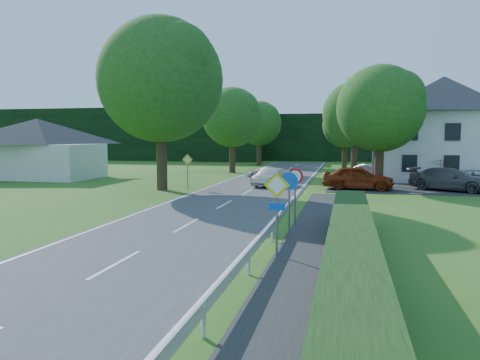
% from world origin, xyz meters
% --- Properties ---
extents(road, '(7.00, 80.00, 0.04)m').
position_xyz_m(road, '(0.00, 20.00, 0.02)').
color(road, '#3C3B3E').
rests_on(road, ground).
extents(footpath, '(1.50, 44.00, 0.04)m').
position_xyz_m(footpath, '(4.95, 2.00, 0.02)').
color(footpath, black).
rests_on(footpath, ground).
extents(parking_pad, '(14.00, 16.00, 0.04)m').
position_xyz_m(parking_pad, '(12.00, 33.00, 0.02)').
color(parking_pad, black).
rests_on(parking_pad, ground).
extents(line_edge_left, '(0.12, 80.00, 0.01)m').
position_xyz_m(line_edge_left, '(-3.25, 20.00, 0.04)').
color(line_edge_left, white).
rests_on(line_edge_left, road).
extents(line_edge_right, '(0.12, 80.00, 0.01)m').
position_xyz_m(line_edge_right, '(3.25, 20.00, 0.04)').
color(line_edge_right, white).
rests_on(line_edge_right, road).
extents(line_centre, '(0.12, 80.00, 0.01)m').
position_xyz_m(line_centre, '(0.00, 20.00, 0.04)').
color(line_centre, white).
rests_on(line_centre, road).
extents(tree_main, '(9.40, 9.40, 11.64)m').
position_xyz_m(tree_main, '(-6.00, 24.00, 5.82)').
color(tree_main, '#1C4D17').
rests_on(tree_main, ground).
extents(tree_left_far, '(7.00, 7.00, 8.58)m').
position_xyz_m(tree_left_far, '(-5.00, 40.00, 4.29)').
color(tree_left_far, '#1C4D17').
rests_on(tree_left_far, ground).
extents(tree_right_far, '(7.40, 7.40, 9.09)m').
position_xyz_m(tree_right_far, '(7.00, 42.00, 4.54)').
color(tree_right_far, '#1C4D17').
rests_on(tree_right_far, ground).
extents(tree_left_back, '(6.60, 6.60, 8.07)m').
position_xyz_m(tree_left_back, '(-4.50, 52.00, 4.04)').
color(tree_left_back, '#1C4D17').
rests_on(tree_left_back, ground).
extents(tree_right_back, '(6.20, 6.20, 7.56)m').
position_xyz_m(tree_right_back, '(6.00, 50.00, 3.78)').
color(tree_right_back, '#1C4D17').
rests_on(tree_right_back, ground).
extents(tree_right_mid, '(7.00, 7.00, 8.58)m').
position_xyz_m(tree_right_mid, '(8.50, 28.00, 4.29)').
color(tree_right_mid, '#1C4D17').
rests_on(tree_right_mid, ground).
extents(treeline_left, '(44.00, 6.00, 8.00)m').
position_xyz_m(treeline_left, '(-28.00, 62.00, 4.00)').
color(treeline_left, black).
rests_on(treeline_left, ground).
extents(treeline_right, '(30.00, 5.00, 7.00)m').
position_xyz_m(treeline_right, '(8.00, 66.00, 3.50)').
color(treeline_right, black).
rests_on(treeline_right, ground).
extents(bungalow_left, '(11.00, 6.50, 5.20)m').
position_xyz_m(bungalow_left, '(-20.00, 30.00, 2.71)').
color(bungalow_left, silver).
rests_on(bungalow_left, ground).
extents(house_white, '(10.60, 8.40, 8.60)m').
position_xyz_m(house_white, '(14.00, 36.00, 4.41)').
color(house_white, silver).
rests_on(house_white, ground).
extents(streetlight, '(2.03, 0.18, 8.00)m').
position_xyz_m(streetlight, '(8.06, 30.00, 4.46)').
color(streetlight, slate).
rests_on(streetlight, ground).
extents(sign_priority_right, '(0.78, 0.09, 2.59)m').
position_xyz_m(sign_priority_right, '(4.30, 7.98, 1.80)').
color(sign_priority_right, slate).
rests_on(sign_priority_right, ground).
extents(sign_roundabout, '(0.64, 0.08, 2.37)m').
position_xyz_m(sign_roundabout, '(4.30, 10.98, 1.67)').
color(sign_roundabout, slate).
rests_on(sign_roundabout, ground).
extents(sign_speed_limit, '(0.64, 0.11, 2.37)m').
position_xyz_m(sign_speed_limit, '(4.30, 12.97, 1.77)').
color(sign_speed_limit, slate).
rests_on(sign_speed_limit, ground).
extents(sign_priority_left, '(0.78, 0.09, 2.44)m').
position_xyz_m(sign_priority_left, '(-4.50, 24.98, 1.72)').
color(sign_priority_left, slate).
rests_on(sign_priority_left, ground).
extents(moving_car, '(2.30, 4.19, 1.31)m').
position_xyz_m(moving_car, '(0.90, 27.74, 0.70)').
color(moving_car, '#A6A7AB').
rests_on(moving_car, road).
extents(motorcycle, '(0.90, 1.91, 0.96)m').
position_xyz_m(motorcycle, '(-1.20, 32.37, 0.52)').
color(motorcycle, black).
rests_on(motorcycle, road).
extents(parked_car_red, '(4.86, 2.23, 1.61)m').
position_xyz_m(parked_car_red, '(7.08, 26.95, 0.85)').
color(parked_car_red, maroon).
rests_on(parked_car_red, parking_pad).
extents(parked_car_silver_a, '(4.11, 1.61, 1.33)m').
position_xyz_m(parked_car_silver_a, '(8.33, 33.91, 0.71)').
color(parked_car_silver_a, '#A4A3A8').
rests_on(parked_car_silver_a, parking_pad).
extents(parked_car_grey, '(5.63, 4.32, 1.52)m').
position_xyz_m(parked_car_grey, '(13.06, 27.57, 0.80)').
color(parked_car_grey, '#49494E').
rests_on(parked_car_grey, parking_pad).
extents(parked_car_silver_b, '(4.53, 2.29, 1.23)m').
position_xyz_m(parked_car_silver_b, '(15.56, 30.44, 0.65)').
color(parked_car_silver_b, '#9F9FA5').
rests_on(parked_car_silver_b, parking_pad).
extents(parasol, '(2.65, 2.67, 1.93)m').
position_xyz_m(parasol, '(13.18, 31.72, 1.00)').
color(parasol, '#A51B0D').
rests_on(parasol, parking_pad).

